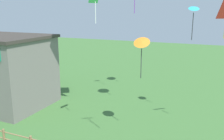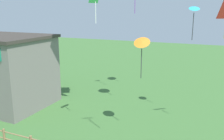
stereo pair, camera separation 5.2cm
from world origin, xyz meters
The scene contains 3 objects.
seaside_building centered at (-12.03, 11.38, 3.01)m, with size 8.56×6.07×5.99m.
kite_cyan_delta centered at (3.26, 14.67, 7.98)m, with size 0.90×0.87×2.38m.
kite_orange_delta centered at (0.76, 10.82, 6.04)m, with size 1.06×0.93×2.59m.
Camera 2 is at (5.25, -3.78, 7.99)m, focal length 40.00 mm.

